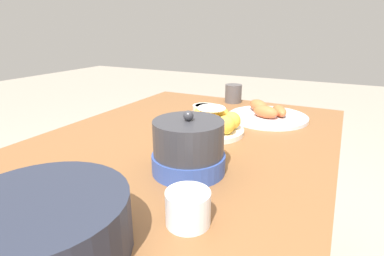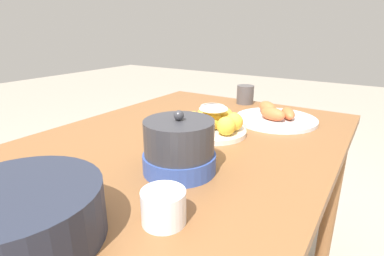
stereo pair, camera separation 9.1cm
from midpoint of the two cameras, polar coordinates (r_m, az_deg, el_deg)
name	(u,v)px [view 1 (the left image)]	position (r m, az deg, el deg)	size (l,w,h in m)	color
dining_table	(171,179)	(0.91, -6.90, -9.68)	(1.36, 0.88, 0.75)	brown
cake_plate	(212,123)	(0.97, 1.08, 0.98)	(0.21, 0.21, 0.10)	silver
serving_bowl	(43,225)	(0.54, -31.13, -15.64)	(0.26, 0.26, 0.09)	#232838
sauce_bowl	(204,109)	(1.21, 0.25, 3.64)	(0.10, 0.10, 0.03)	beige
seafood_platter	(267,114)	(1.16, 11.95, 2.57)	(0.30, 0.30, 0.06)	silver
cup_near	(233,93)	(1.39, 6.03, 6.53)	(0.08, 0.08, 0.08)	#4C4747
cup_far	(188,208)	(0.54, -5.73, -15.01)	(0.08, 0.08, 0.06)	white
warming_pot	(188,147)	(0.71, -4.37, -3.74)	(0.18, 0.18, 0.15)	#334C99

